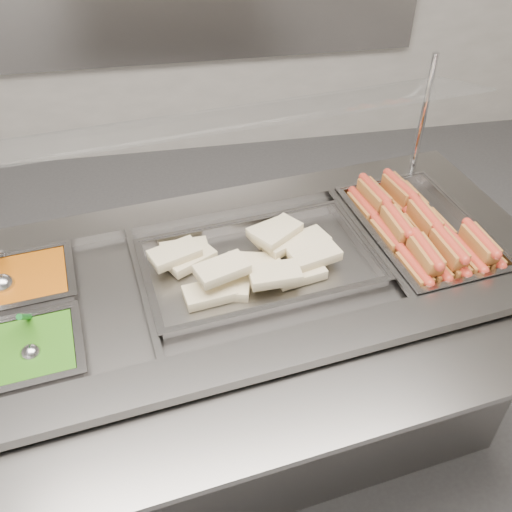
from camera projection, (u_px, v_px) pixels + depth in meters
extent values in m
cube|color=slate|center=(243.00, 362.00, 1.88)|extent=(1.74, 0.92, 0.80)
cube|color=gray|center=(280.00, 352.00, 1.37)|extent=(1.73, 0.36, 0.03)
cube|color=gray|center=(211.00, 205.00, 1.84)|extent=(1.73, 0.36, 0.03)
cube|color=gray|center=(485.00, 215.00, 1.80)|extent=(0.19, 0.54, 0.03)
cube|color=black|center=(241.00, 295.00, 1.68)|extent=(1.55, 0.73, 0.02)
cube|color=gray|center=(368.00, 238.00, 1.70)|extent=(0.09, 0.52, 0.01)
cube|color=gray|center=(142.00, 287.00, 1.54)|extent=(0.09, 0.52, 0.01)
cube|color=gray|center=(302.00, 411.00, 1.28)|extent=(1.68, 0.46, 0.02)
cylinder|color=silver|center=(423.00, 115.00, 1.86)|extent=(0.02, 0.02, 0.41)
cube|color=silver|center=(217.00, 120.00, 1.51)|extent=(1.55, 0.48, 0.08)
cube|color=#AE4909|center=(21.00, 288.00, 1.58)|extent=(0.28, 0.24, 0.08)
cube|color=#1D6910|center=(23.00, 360.00, 1.38)|extent=(0.28, 0.24, 0.08)
cube|color=#95581F|center=(414.00, 272.00, 1.60)|extent=(0.07, 0.14, 0.05)
cylinder|color=red|center=(415.00, 266.00, 1.59)|extent=(0.05, 0.15, 0.03)
cube|color=#95581F|center=(387.00, 237.00, 1.72)|extent=(0.07, 0.14, 0.05)
cylinder|color=red|center=(387.00, 232.00, 1.71)|extent=(0.05, 0.15, 0.03)
cube|color=#95581F|center=(363.00, 208.00, 1.84)|extent=(0.07, 0.14, 0.05)
cylinder|color=red|center=(363.00, 203.00, 1.82)|extent=(0.05, 0.15, 0.03)
cube|color=#95581F|center=(432.00, 267.00, 1.62)|extent=(0.07, 0.14, 0.05)
cylinder|color=red|center=(433.00, 262.00, 1.60)|extent=(0.05, 0.15, 0.03)
cube|color=#95581F|center=(403.00, 234.00, 1.73)|extent=(0.07, 0.14, 0.05)
cylinder|color=red|center=(404.00, 229.00, 1.72)|extent=(0.05, 0.15, 0.03)
cube|color=#95581F|center=(378.00, 205.00, 1.85)|extent=(0.06, 0.14, 0.05)
cylinder|color=red|center=(379.00, 200.00, 1.84)|extent=(0.05, 0.15, 0.03)
cube|color=#95581F|center=(449.00, 263.00, 1.63)|extent=(0.07, 0.14, 0.05)
cylinder|color=red|center=(451.00, 258.00, 1.62)|extent=(0.05, 0.15, 0.03)
cube|color=#95581F|center=(420.00, 230.00, 1.75)|extent=(0.07, 0.14, 0.05)
cylinder|color=red|center=(421.00, 225.00, 1.74)|extent=(0.05, 0.15, 0.03)
cube|color=#95581F|center=(394.00, 202.00, 1.87)|extent=(0.07, 0.14, 0.05)
cylinder|color=red|center=(395.00, 196.00, 1.85)|extent=(0.05, 0.15, 0.03)
cube|color=#95581F|center=(467.00, 259.00, 1.65)|extent=(0.06, 0.14, 0.05)
cylinder|color=red|center=(469.00, 254.00, 1.63)|extent=(0.05, 0.15, 0.03)
cube|color=#95581F|center=(437.00, 227.00, 1.76)|extent=(0.07, 0.14, 0.05)
cylinder|color=red|center=(438.00, 221.00, 1.75)|extent=(0.05, 0.15, 0.03)
cube|color=#95581F|center=(410.00, 198.00, 1.88)|extent=(0.07, 0.14, 0.05)
cylinder|color=red|center=(411.00, 193.00, 1.87)|extent=(0.05, 0.15, 0.03)
cube|color=#95581F|center=(484.00, 255.00, 1.66)|extent=(0.07, 0.14, 0.05)
cylinder|color=red|center=(486.00, 250.00, 1.65)|extent=(0.05, 0.15, 0.03)
cube|color=#95581F|center=(425.00, 254.00, 1.59)|extent=(0.06, 0.14, 0.05)
cylinder|color=red|center=(427.00, 249.00, 1.57)|extent=(0.04, 0.15, 0.03)
cube|color=#95581F|center=(397.00, 224.00, 1.69)|extent=(0.06, 0.14, 0.05)
cylinder|color=red|center=(398.00, 219.00, 1.68)|extent=(0.04, 0.15, 0.03)
cube|color=#95581F|center=(374.00, 195.00, 1.81)|extent=(0.07, 0.14, 0.05)
cylinder|color=red|center=(375.00, 189.00, 1.80)|extent=(0.06, 0.15, 0.03)
cube|color=#95581F|center=(449.00, 248.00, 1.61)|extent=(0.06, 0.14, 0.05)
cylinder|color=red|center=(450.00, 243.00, 1.59)|extent=(0.04, 0.15, 0.03)
cube|color=#95581F|center=(425.00, 217.00, 1.72)|extent=(0.06, 0.14, 0.05)
cylinder|color=red|center=(426.00, 212.00, 1.70)|extent=(0.04, 0.15, 0.03)
cube|color=#95581F|center=(399.00, 190.00, 1.83)|extent=(0.08, 0.15, 0.05)
cylinder|color=red|center=(400.00, 184.00, 1.82)|extent=(0.06, 0.15, 0.03)
cube|color=#95581F|center=(479.00, 243.00, 1.62)|extent=(0.06, 0.14, 0.05)
cylinder|color=red|center=(481.00, 238.00, 1.61)|extent=(0.04, 0.15, 0.03)
cube|color=#C8AF86|center=(251.00, 265.00, 1.61)|extent=(0.15, 0.11, 0.03)
cube|color=#C8AF86|center=(210.00, 293.00, 1.53)|extent=(0.15, 0.10, 0.03)
cube|color=#C8AF86|center=(256.00, 266.00, 1.60)|extent=(0.15, 0.09, 0.03)
cube|color=#C8AF86|center=(185.00, 251.00, 1.66)|extent=(0.14, 0.09, 0.03)
cube|color=#C8AF86|center=(224.00, 287.00, 1.55)|extent=(0.15, 0.11, 0.03)
cube|color=#C8AF86|center=(229.00, 276.00, 1.58)|extent=(0.15, 0.10, 0.03)
cube|color=#C8AF86|center=(300.00, 273.00, 1.59)|extent=(0.15, 0.11, 0.03)
cube|color=#C8AF86|center=(190.00, 259.00, 1.63)|extent=(0.16, 0.14, 0.03)
cube|color=#C8AF86|center=(175.00, 254.00, 1.60)|extent=(0.16, 0.12, 0.03)
cube|color=#C8AF86|center=(275.00, 275.00, 1.53)|extent=(0.14, 0.08, 0.03)
cube|color=#C8AF86|center=(315.00, 255.00, 1.60)|extent=(0.15, 0.11, 0.03)
cube|color=#C8AF86|center=(285.00, 241.00, 1.65)|extent=(0.16, 0.14, 0.03)
cube|color=#C8AF86|center=(272.00, 231.00, 1.68)|extent=(0.16, 0.12, 0.03)
cube|color=#C8AF86|center=(305.00, 242.00, 1.64)|extent=(0.16, 0.12, 0.03)
cube|color=#C8AF86|center=(278.00, 232.00, 1.64)|extent=(0.16, 0.15, 0.03)
cube|color=#C8AF86|center=(222.00, 269.00, 1.51)|extent=(0.16, 0.12, 0.03)
sphere|color=#B1B2B7|center=(3.00, 286.00, 1.53)|extent=(0.06, 0.06, 0.06)
sphere|color=#B1B2B7|center=(31.00, 354.00, 1.36)|extent=(0.05, 0.05, 0.05)
cylinder|color=#136E24|center=(25.00, 317.00, 1.37)|extent=(0.03, 0.12, 0.11)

